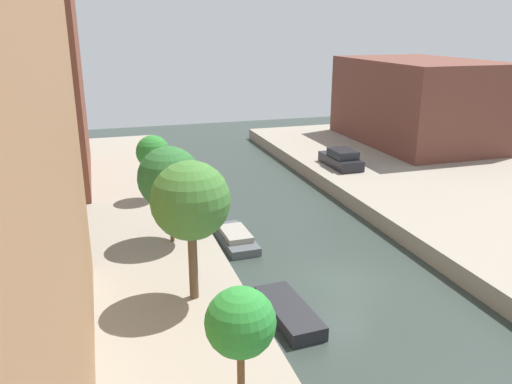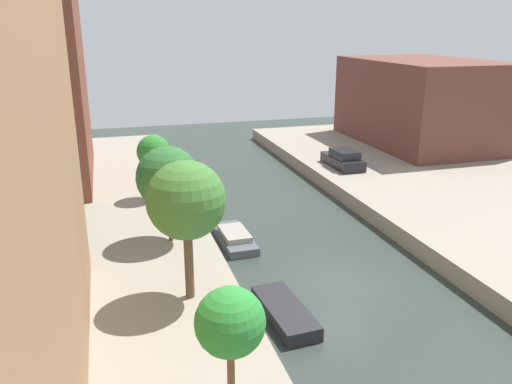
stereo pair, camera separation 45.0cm
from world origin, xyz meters
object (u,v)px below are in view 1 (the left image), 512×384
Objects in this scene: street_tree_3 at (169,178)px; parked_car at (341,159)px; moored_boat_left_2 at (289,312)px; street_tree_1 at (240,323)px; street_tree_2 at (191,201)px; moored_boat_left_3 at (235,237)px; street_tree_4 at (153,153)px; low_block_right at (417,101)px.

parked_car is at bearing 35.85° from street_tree_3.
street_tree_3 is 1.19× the size of moored_boat_left_2.
street_tree_2 is (0.00, 6.95, 1.08)m from street_tree_1.
street_tree_2 is at bearing 90.00° from street_tree_1.
street_tree_2 is 9.15m from moored_boat_left_3.
street_tree_1 is 14.82m from moored_boat_left_3.
street_tree_2 is at bearing -131.65° from parked_car.
moored_boat_left_2 is (3.65, -14.06, -3.67)m from street_tree_4.
street_tree_3 is at bearing -146.53° from low_block_right.
street_tree_2 is at bearing 162.83° from moored_boat_left_2.
street_tree_2 is 1.40× the size of street_tree_4.
street_tree_3 is 5.49m from moored_boat_left_3.
low_block_right is 3.48× the size of moored_boat_left_3.
low_block_right is at bearing 35.76° from moored_boat_left_3.
street_tree_1 is 7.04m from street_tree_2.
moored_boat_left_3 is (3.56, 1.08, -4.03)m from street_tree_3.
moored_boat_left_2 is at bearing -17.17° from street_tree_2.
street_tree_1 is 0.98× the size of street_tree_4.
low_block_right is 26.89m from street_tree_4.
low_block_right is 3.87× the size of street_tree_1.
street_tree_2 is 1.28× the size of moored_boat_left_3.
street_tree_4 is 0.99× the size of moored_boat_left_2.
moored_boat_left_3 is at bearing -139.38° from parked_car.
moored_boat_left_2 is at bearing -121.97° from parked_car.
moored_boat_left_2 is (3.65, 5.83, -3.70)m from street_tree_1.
low_block_right reaches higher than street_tree_2.
street_tree_1 is 19.89m from street_tree_4.
street_tree_2 reaches higher than street_tree_1.
street_tree_1 is 27.66m from parked_car.
street_tree_2 is 1.15× the size of street_tree_3.
low_block_right is 30.12m from street_tree_3.
low_block_right is 3.59× the size of parked_car.
street_tree_4 reaches higher than street_tree_1.
parked_car is 0.97× the size of moored_boat_left_3.
street_tree_4 is (-0.00, 7.07, -0.38)m from street_tree_3.
street_tree_3 reaches higher than moored_boat_left_3.
street_tree_1 is at bearing -90.00° from street_tree_4.
moored_boat_left_3 is (3.56, -5.99, -3.65)m from street_tree_4.
street_tree_4 is 0.94× the size of parked_car.
street_tree_1 is (-25.12, -29.43, -0.76)m from low_block_right.
street_tree_3 is at bearing 117.55° from moored_boat_left_2.
low_block_right is 33.71m from street_tree_2.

